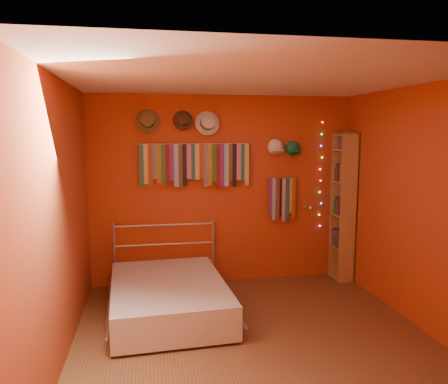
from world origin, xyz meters
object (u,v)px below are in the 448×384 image
tie_rack (196,163)px  reading_lamp (310,208)px  bookshelf (346,206)px  bed (168,297)px

tie_rack → reading_lamp: tie_rack is taller
reading_lamp → bookshelf: 0.52m
reading_lamp → bed: 2.25m
bed → bookshelf: bearing=14.7°
bookshelf → bed: (-2.45, -0.80, -0.81)m
bed → tie_rack: bearing=62.9°
tie_rack → bookshelf: bookshelf is taller
bookshelf → bed: bearing=-162.0°
reading_lamp → bookshelf: (0.52, -0.01, 0.00)m
reading_lamp → bed: bearing=-157.4°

